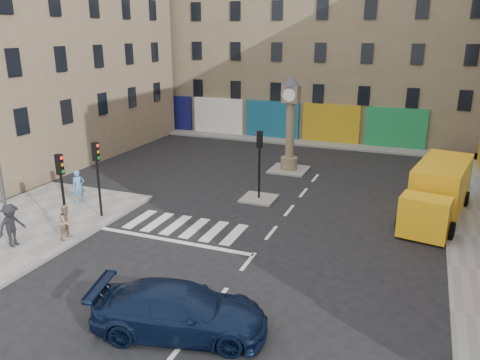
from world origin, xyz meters
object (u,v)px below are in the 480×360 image
Objects in this scene: traffic_light_left_near at (62,182)px; pedestrian_tan at (67,222)px; traffic_light_left_far at (97,167)px; traffic_light_island at (259,154)px; clock_pillar at (290,117)px; yellow_van at (438,191)px; pedestrian_blue at (79,187)px; pedestrian_dark at (12,225)px; navy_sedan at (180,311)px.

pedestrian_tan is at bearing -44.41° from traffic_light_left_near.
traffic_light_island is (6.30, 5.40, -0.03)m from traffic_light_left_far.
clock_pillar is at bearing 65.45° from traffic_light_left_near.
yellow_van is at bearing 29.97° from traffic_light_left_near.
pedestrian_blue is at bearing 36.99° from pedestrian_tan.
pedestrian_tan is at bearing -126.55° from traffic_light_island.
traffic_light_island is at bearing 51.07° from traffic_light_left_near.
traffic_light_left_near reaches higher than pedestrian_blue.
traffic_light_left_far is 4.61m from pedestrian_dark.
navy_sedan is 12.90m from pedestrian_blue.
pedestrian_blue is at bearing 38.95° from navy_sedan.
navy_sedan is 2.85× the size of pedestrian_dark.
traffic_light_left_near is 2.39× the size of pedestrian_tan.
traffic_light_left_near is 2.66m from pedestrian_dark.
pedestrian_tan is (0.30, -0.29, -1.70)m from traffic_light_left_near.
traffic_light_left_near is 10.03m from traffic_light_island.
yellow_van is 4.24× the size of pedestrian_blue.
traffic_light_island reaches higher than navy_sedan.
traffic_light_left_near is 0.70× the size of navy_sedan.
yellow_van is (8.99, 1.02, -1.29)m from traffic_light_island.
pedestrian_tan reaches higher than navy_sedan.
yellow_van is at bearing -39.64° from pedestrian_blue.
yellow_van is at bearing 6.45° from traffic_light_island.
navy_sedan is (1.69, -18.07, -2.78)m from clock_pillar.
traffic_light_left_far is 2.11× the size of pedestrian_blue.
traffic_light_island is 12.29m from pedestrian_dark.
clock_pillar is (6.30, 11.40, 0.93)m from traffic_light_left_far.
traffic_light_left_far reaches higher than pedestrian_dark.
clock_pillar reaches higher than traffic_light_left_far.
traffic_light_left_near is 17.70m from yellow_van.
traffic_light_left_near is 4.50m from pedestrian_blue.
traffic_light_left_far reaches higher than navy_sedan.
traffic_light_left_far is at bearing 9.72° from pedestrian_tan.
pedestrian_dark is at bearing -136.14° from pedestrian_blue.
pedestrian_tan is (-6.00, -14.09, -2.62)m from clock_pillar.
pedestrian_blue is 0.94× the size of pedestrian_dark.
pedestrian_blue is 4.62m from pedestrian_tan.
yellow_van is (15.29, 6.42, -1.32)m from traffic_light_left_far.
navy_sedan is 8.66m from pedestrian_tan.
pedestrian_blue is at bearing 152.96° from traffic_light_left_far.
traffic_light_island is 10.21m from pedestrian_tan.
pedestrian_tan is (-14.99, -9.11, -0.37)m from yellow_van.
traffic_light_left_near is 1.98× the size of pedestrian_dark.
traffic_light_left_near is at bearing -113.89° from pedestrian_blue.
pedestrian_dark is (-9.29, 2.54, 0.31)m from navy_sedan.
pedestrian_dark is (0.95, -5.29, 0.06)m from pedestrian_blue.
navy_sedan is at bearing -39.90° from traffic_light_left_far.
traffic_light_left_near is at bearing -90.00° from traffic_light_left_far.
pedestrian_blue is at bearing -153.03° from yellow_van.
traffic_light_left_far is 0.61× the size of clock_pillar.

